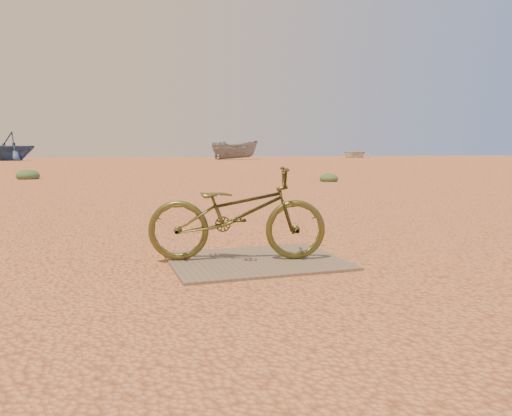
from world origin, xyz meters
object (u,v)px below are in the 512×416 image
object	(u,v)px
boat_far_right	(354,153)
bicycle	(237,214)
plywood_board	(256,261)
boat_far_left	(9,146)
boat_mid_right	(235,150)

from	to	relation	value
boat_far_right	bicycle	bearing A→B (deg)	-86.85
plywood_board	bicycle	distance (m)	0.44
boat_far_left	boat_mid_right	xyz separation A→B (m)	(19.50, -2.25, -0.35)
plywood_board	boat_far_right	distance (m)	56.49
plywood_board	boat_far_left	bearing A→B (deg)	100.47
plywood_board	boat_far_right	xyz separation A→B (m)	(28.36, 48.85, 0.54)
boat_far_left	boat_mid_right	size ratio (longest dim) A/B	1.03
plywood_board	boat_far_right	bearing A→B (deg)	59.86
plywood_board	boat_mid_right	xyz separation A→B (m)	(11.47, 41.18, 0.88)
plywood_board	bicycle	xyz separation A→B (m)	(-0.15, 0.06, 0.41)
boat_mid_right	boat_far_right	bearing A→B (deg)	-70.54
bicycle	boat_far_right	distance (m)	56.51
bicycle	boat_far_left	world-z (taller)	boat_far_left
plywood_board	bicycle	world-z (taller)	bicycle
bicycle	boat_mid_right	distance (m)	42.73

